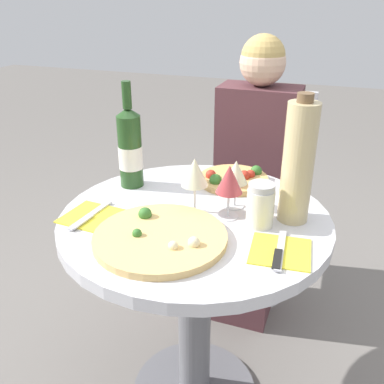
{
  "coord_description": "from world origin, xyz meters",
  "views": [
    {
      "loc": [
        0.37,
        -1.04,
        1.34
      ],
      "look_at": [
        0.01,
        -0.05,
        0.84
      ],
      "focal_mm": 40.0,
      "sensor_mm": 36.0,
      "label": 1
    }
  ],
  "objects_px": {
    "seated_diner": "(250,194)",
    "wine_bottle": "(130,148)",
    "chair_behind_diner": "(256,197)",
    "pizza_large": "(160,237)",
    "dining_table": "(195,269)",
    "tall_carafe": "(298,163)"
  },
  "relations": [
    {
      "from": "seated_diner",
      "to": "wine_bottle",
      "type": "relative_size",
      "value": 3.42
    },
    {
      "from": "chair_behind_diner",
      "to": "wine_bottle",
      "type": "height_order",
      "value": "wine_bottle"
    },
    {
      "from": "chair_behind_diner",
      "to": "wine_bottle",
      "type": "relative_size",
      "value": 2.7
    },
    {
      "from": "seated_diner",
      "to": "pizza_large",
      "type": "xyz_separation_m",
      "value": [
        -0.07,
        -0.78,
        0.21
      ]
    },
    {
      "from": "dining_table",
      "to": "wine_bottle",
      "type": "xyz_separation_m",
      "value": [
        -0.27,
        0.13,
        0.33
      ]
    },
    {
      "from": "dining_table",
      "to": "pizza_large",
      "type": "distance_m",
      "value": 0.27
    },
    {
      "from": "chair_behind_diner",
      "to": "seated_diner",
      "type": "bearing_deg",
      "value": 90.0
    },
    {
      "from": "wine_bottle",
      "to": "pizza_large",
      "type": "bearing_deg",
      "value": -51.57
    },
    {
      "from": "dining_table",
      "to": "pizza_large",
      "type": "height_order",
      "value": "pizza_large"
    },
    {
      "from": "pizza_large",
      "to": "tall_carafe",
      "type": "distance_m",
      "value": 0.42
    },
    {
      "from": "dining_table",
      "to": "chair_behind_diner",
      "type": "bearing_deg",
      "value": 87.24
    },
    {
      "from": "pizza_large",
      "to": "tall_carafe",
      "type": "relative_size",
      "value": 0.97
    },
    {
      "from": "dining_table",
      "to": "seated_diner",
      "type": "distance_m",
      "value": 0.61
    },
    {
      "from": "chair_behind_diner",
      "to": "pizza_large",
      "type": "relative_size",
      "value": 2.65
    },
    {
      "from": "chair_behind_diner",
      "to": "tall_carafe",
      "type": "xyz_separation_m",
      "value": [
        0.23,
        -0.68,
        0.46
      ]
    },
    {
      "from": "chair_behind_diner",
      "to": "tall_carafe",
      "type": "relative_size",
      "value": 2.59
    },
    {
      "from": "chair_behind_diner",
      "to": "tall_carafe",
      "type": "distance_m",
      "value": 0.85
    },
    {
      "from": "pizza_large",
      "to": "wine_bottle",
      "type": "xyz_separation_m",
      "value": [
        -0.23,
        0.3,
        0.12
      ]
    },
    {
      "from": "pizza_large",
      "to": "tall_carafe",
      "type": "height_order",
      "value": "tall_carafe"
    },
    {
      "from": "dining_table",
      "to": "tall_carafe",
      "type": "distance_m",
      "value": 0.46
    },
    {
      "from": "seated_diner",
      "to": "tall_carafe",
      "type": "distance_m",
      "value": 0.7
    },
    {
      "from": "tall_carafe",
      "to": "pizza_large",
      "type": "bearing_deg",
      "value": -142.13
    }
  ]
}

